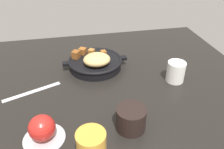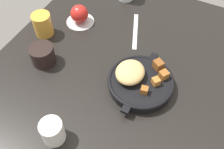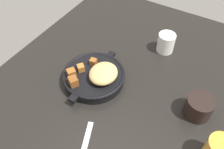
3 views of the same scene
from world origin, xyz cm
name	(u,v)px [view 3 (image 3 of 3)]	position (x,y,z in cm)	size (l,w,h in cm)	color
ground_plane	(120,90)	(0.00, 0.00, -1.20)	(112.34, 86.93, 2.40)	black
cast_iron_skillet	(95,76)	(1.78, -8.91, 2.85)	(25.87, 21.60, 7.93)	black
white_creamer_pitcher	(166,43)	(-25.83, 5.83, 3.82)	(6.54, 6.54, 7.64)	white
coffee_mug_dark	(199,107)	(-3.34, 25.60, 3.42)	(8.43, 8.43, 6.85)	black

